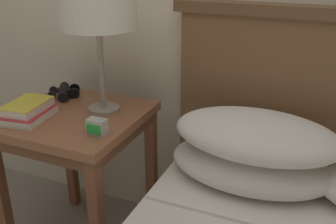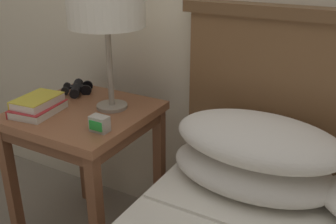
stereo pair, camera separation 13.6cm
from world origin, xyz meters
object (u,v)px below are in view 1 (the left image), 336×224
at_px(book_stacked_on_top, 27,106).
at_px(alarm_clock, 97,127).
at_px(book_on_nightstand, 28,115).
at_px(nightstand, 77,134).
at_px(binoculars_pair, 64,92).
at_px(table_lamp, 97,10).

bearing_deg(book_stacked_on_top, alarm_clock, -3.36).
distance_m(book_on_nightstand, alarm_clock, 0.33).
distance_m(nightstand, binoculars_pair, 0.25).
bearing_deg(alarm_clock, book_stacked_on_top, 176.64).
bearing_deg(book_stacked_on_top, nightstand, 36.77).
xyz_separation_m(nightstand, alarm_clock, (0.19, -0.13, 0.13)).
relative_size(binoculars_pair, alarm_clock, 2.23).
xyz_separation_m(book_stacked_on_top, binoculars_pair, (-0.02, 0.26, -0.03)).
relative_size(book_on_nightstand, binoculars_pair, 1.44).
height_order(table_lamp, book_on_nightstand, table_lamp).
bearing_deg(book_stacked_on_top, table_lamp, 38.59).
bearing_deg(table_lamp, book_on_nightstand, -139.95).
distance_m(table_lamp, alarm_clock, 0.44).
relative_size(table_lamp, binoculars_pair, 3.18).
xyz_separation_m(nightstand, binoculars_pair, (-0.16, 0.15, 0.12)).
bearing_deg(book_on_nightstand, table_lamp, 40.05).
distance_m(nightstand, book_on_nightstand, 0.21).
distance_m(nightstand, book_stacked_on_top, 0.23).
height_order(book_stacked_on_top, binoculars_pair, book_stacked_on_top).
bearing_deg(book_on_nightstand, alarm_clock, -2.42).
bearing_deg(alarm_clock, nightstand, 146.56).
relative_size(book_stacked_on_top, binoculars_pair, 1.30).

